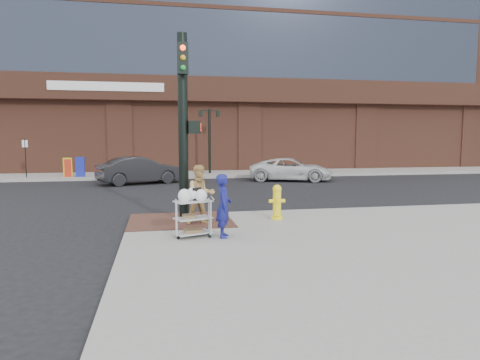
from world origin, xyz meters
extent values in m
plane|color=black|center=(0.00, 0.00, 0.00)|extent=(220.00, 220.00, 0.00)
cube|color=gray|center=(12.50, 32.00, 0.07)|extent=(65.00, 36.00, 0.15)
cube|color=#532D27|center=(-0.60, 0.90, 0.16)|extent=(2.80, 2.40, 0.01)
cube|color=brown|center=(5.00, 31.00, 14.15)|extent=(42.00, 26.00, 28.00)
cylinder|color=black|center=(2.00, 16.00, 2.15)|extent=(0.16, 0.16, 4.00)
cube|color=black|center=(2.00, 16.00, 4.05)|extent=(1.20, 0.06, 0.06)
cube|color=black|center=(1.45, 16.00, 3.85)|extent=(0.22, 0.22, 0.35)
cube|color=black|center=(2.55, 16.00, 3.85)|extent=(0.22, 0.22, 0.35)
cylinder|color=black|center=(-8.50, 15.00, 1.25)|extent=(0.05, 0.05, 2.20)
cylinder|color=black|center=(-0.50, 0.80, 2.65)|extent=(0.26, 0.26, 5.00)
cube|color=black|center=(-0.20, 0.80, 2.70)|extent=(0.32, 0.28, 0.34)
cube|color=#FF260C|center=(-0.04, 0.80, 2.70)|extent=(0.02, 0.18, 0.22)
cube|color=black|center=(-0.50, 0.52, 4.45)|extent=(0.28, 0.18, 0.80)
imported|color=navy|center=(0.28, -1.24, 0.88)|extent=(0.45, 0.59, 1.46)
imported|color=tan|center=(-0.09, 0.31, 0.93)|extent=(0.84, 0.70, 1.57)
imported|color=black|center=(-2.11, 11.86, 0.71)|extent=(4.56, 2.90, 1.42)
imported|color=silver|center=(6.04, 11.89, 0.63)|extent=(4.97, 3.43, 1.26)
cube|color=#AEAFB4|center=(-0.40, -1.09, 0.98)|extent=(0.93, 0.71, 0.03)
cube|color=#AEAFB4|center=(-0.40, -1.09, 0.59)|extent=(0.93, 0.71, 0.03)
cube|color=#AEAFB4|center=(-0.40, -1.09, 0.25)|extent=(0.93, 0.71, 0.03)
cube|color=black|center=(-0.31, -1.04, 1.13)|extent=(0.20, 0.13, 0.29)
cube|color=brown|center=(-0.51, -1.09, 0.63)|extent=(0.27, 0.31, 0.07)
cube|color=brown|center=(-0.40, -1.09, 0.30)|extent=(0.42, 0.33, 0.06)
cylinder|color=yellow|center=(2.07, 0.61, 0.20)|extent=(0.32, 0.32, 0.09)
cylinder|color=yellow|center=(2.07, 0.61, 0.61)|extent=(0.23, 0.23, 0.71)
sphere|color=yellow|center=(2.07, 0.61, 0.99)|extent=(0.25, 0.25, 0.25)
cylinder|color=yellow|center=(2.07, 0.61, 0.66)|extent=(0.46, 0.10, 0.10)
cube|color=red|center=(-6.27, 14.95, 0.66)|extent=(0.54, 0.51, 1.03)
cube|color=yellow|center=(-6.29, 14.97, 0.69)|extent=(0.55, 0.53, 1.09)
cube|color=#161F93|center=(-5.59, 14.98, 0.71)|extent=(0.51, 0.46, 1.13)
camera|label=1|loc=(-1.16, -10.78, 2.46)|focal=32.00mm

